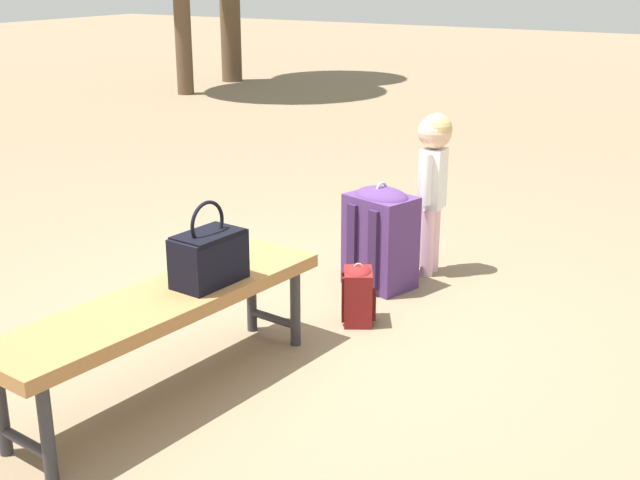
{
  "coord_description": "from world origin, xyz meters",
  "views": [
    {
      "loc": [
        -3.28,
        -2.13,
        1.76
      ],
      "look_at": [
        0.1,
        -0.08,
        0.45
      ],
      "focal_mm": 46.83,
      "sensor_mm": 36.0,
      "label": 1
    }
  ],
  "objects": [
    {
      "name": "ground_plane",
      "position": [
        0.0,
        0.0,
        0.0
      ],
      "size": [
        40.0,
        40.0,
        0.0
      ],
      "primitive_type": "plane",
      "color": "#7F6B51",
      "rests_on": "ground"
    },
    {
      "name": "park_bench",
      "position": [
        -0.87,
        0.09,
        0.39
      ],
      "size": [
        1.63,
        0.56,
        0.45
      ],
      "color": "#9E6B3D",
      "rests_on": "ground"
    },
    {
      "name": "handbag",
      "position": [
        -0.65,
        0.02,
        0.58
      ],
      "size": [
        0.33,
        0.21,
        0.37
      ],
      "color": "black",
      "rests_on": "park_bench"
    },
    {
      "name": "child_standing",
      "position": [
        1.06,
        -0.26,
        0.64
      ],
      "size": [
        0.26,
        0.2,
        0.96
      ],
      "color": "#E5B2C6",
      "rests_on": "ground"
    },
    {
      "name": "backpack_large",
      "position": [
        0.73,
        -0.1,
        0.31
      ],
      "size": [
        0.38,
        0.42,
        0.61
      ],
      "color": "#4C2D66",
      "rests_on": "ground"
    },
    {
      "name": "backpack_small",
      "position": [
        0.21,
        -0.25,
        0.16
      ],
      "size": [
        0.24,
        0.22,
        0.32
      ],
      "color": "maroon",
      "rests_on": "ground"
    }
  ]
}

